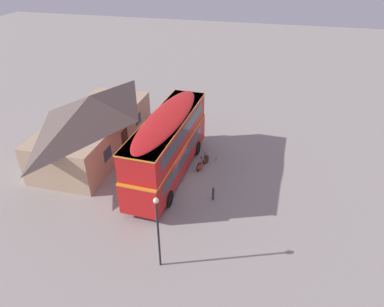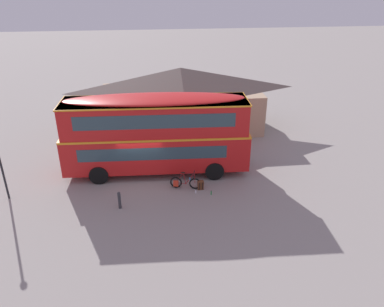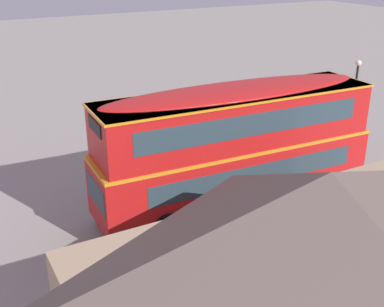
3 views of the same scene
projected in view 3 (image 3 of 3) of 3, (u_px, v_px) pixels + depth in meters
ground_plane at (245, 193)px, 20.08m from camera, size 120.00×120.00×0.00m
double_decker_bus at (235, 142)px, 18.11m from camera, size 10.87×2.96×4.79m
touring_bicycle at (176, 183)px, 20.10m from camera, size 1.73×0.59×1.06m
backpack_on_ground at (154, 187)px, 19.89m from camera, size 0.35×0.29×0.58m
water_bottle_green_metal at (137, 188)px, 20.26m from camera, size 0.06×0.06×0.25m
water_bottle_clear_plastic at (157, 187)px, 20.41m from camera, size 0.08×0.08×0.22m
pub_building at (321, 258)px, 11.73m from camera, size 12.24×5.55×4.70m
street_lamp at (354, 96)px, 23.30m from camera, size 0.28×0.28×4.52m
kerb_bollard at (227, 152)px, 22.86m from camera, size 0.16×0.16×0.97m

